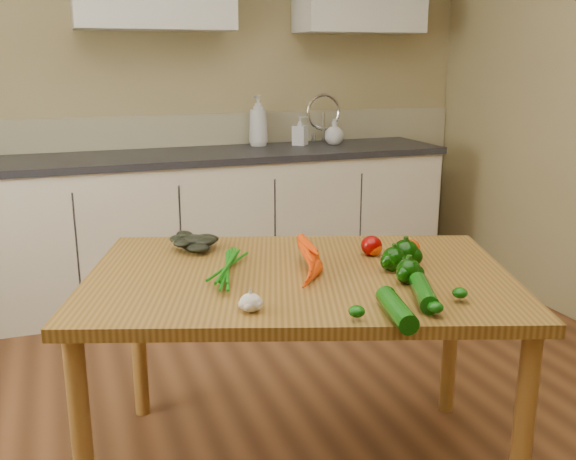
# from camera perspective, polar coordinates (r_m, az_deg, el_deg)

# --- Properties ---
(room) EXTENTS (4.04, 5.04, 2.64)m
(room) POSITION_cam_1_polar(r_m,az_deg,el_deg) (1.90, 1.68, 9.03)
(room) COLOR brown
(room) RESTS_ON ground
(counter_run) EXTENTS (2.84, 0.64, 1.14)m
(counter_run) POSITION_cam_1_polar(r_m,az_deg,el_deg) (4.00, -6.17, 0.67)
(counter_run) COLOR beige
(counter_run) RESTS_ON ground
(table) EXTENTS (1.62, 1.30, 0.75)m
(table) POSITION_cam_1_polar(r_m,az_deg,el_deg) (2.18, 1.00, -5.89)
(table) COLOR olive
(table) RESTS_ON ground
(soap_bottle_a) EXTENTS (0.17, 0.17, 0.32)m
(soap_bottle_a) POSITION_cam_1_polar(r_m,az_deg,el_deg) (4.14, -2.66, 9.69)
(soap_bottle_a) COLOR silver
(soap_bottle_a) RESTS_ON counter_run
(soap_bottle_b) EXTENTS (0.12, 0.12, 0.19)m
(soap_bottle_b) POSITION_cam_1_polar(r_m,az_deg,el_deg) (4.17, 1.09, 8.82)
(soap_bottle_b) COLOR silver
(soap_bottle_b) RESTS_ON counter_run
(soap_bottle_c) EXTENTS (0.17, 0.17, 0.16)m
(soap_bottle_c) POSITION_cam_1_polar(r_m,az_deg,el_deg) (4.21, 4.13, 8.68)
(soap_bottle_c) COLOR silver
(soap_bottle_c) RESTS_ON counter_run
(carrot_bunch) EXTENTS (0.31, 0.27, 0.07)m
(carrot_bunch) POSITION_cam_1_polar(r_m,az_deg,el_deg) (2.14, -0.53, -2.88)
(carrot_bunch) COLOR #EC3F05
(carrot_bunch) RESTS_ON table
(leafy_greens) EXTENTS (0.20, 0.18, 0.10)m
(leafy_greens) POSITION_cam_1_polar(r_m,az_deg,el_deg) (2.41, -8.58, -0.65)
(leafy_greens) COLOR black
(leafy_greens) RESTS_ON table
(garlic_bulb) EXTENTS (0.06, 0.06, 0.05)m
(garlic_bulb) POSITION_cam_1_polar(r_m,az_deg,el_deg) (1.82, -3.35, -6.46)
(garlic_bulb) COLOR silver
(garlic_bulb) RESTS_ON table
(pepper_a) EXTENTS (0.08, 0.08, 0.08)m
(pepper_a) POSITION_cam_1_polar(r_m,az_deg,el_deg) (2.18, 9.39, -2.59)
(pepper_a) COLOR black
(pepper_a) RESTS_ON table
(pepper_b) EXTENTS (0.10, 0.10, 0.10)m
(pepper_b) POSITION_cam_1_polar(r_m,az_deg,el_deg) (2.22, 10.39, -2.12)
(pepper_b) COLOR black
(pepper_b) RESTS_ON table
(pepper_c) EXTENTS (0.08, 0.08, 0.08)m
(pepper_c) POSITION_cam_1_polar(r_m,az_deg,el_deg) (2.07, 10.68, -3.64)
(pepper_c) COLOR black
(pepper_c) RESTS_ON table
(tomato_a) EXTENTS (0.08, 0.08, 0.07)m
(tomato_a) POSITION_cam_1_polar(r_m,az_deg,el_deg) (2.35, 7.43, -1.38)
(tomato_a) COLOR #820402
(tomato_a) RESTS_ON table
(tomato_b) EXTENTS (0.06, 0.06, 0.06)m
(tomato_b) POSITION_cam_1_polar(r_m,az_deg,el_deg) (2.34, 7.62, -1.61)
(tomato_b) COLOR #CE3A05
(tomato_b) RESTS_ON table
(tomato_c) EXTENTS (0.07, 0.07, 0.07)m
(tomato_c) POSITION_cam_1_polar(r_m,az_deg,el_deg) (2.34, 10.79, -1.59)
(tomato_c) COLOR #CE3A05
(tomato_c) RESTS_ON table
(zucchini_a) EXTENTS (0.13, 0.22, 0.06)m
(zucchini_a) POSITION_cam_1_polar(r_m,az_deg,el_deg) (1.93, 11.97, -5.45)
(zucchini_a) COLOR #084207
(zucchini_a) RESTS_ON table
(zucchini_b) EXTENTS (0.10, 0.23, 0.06)m
(zucchini_b) POSITION_cam_1_polar(r_m,az_deg,el_deg) (1.79, 9.61, -6.96)
(zucchini_b) COLOR #084207
(zucchini_b) RESTS_ON table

